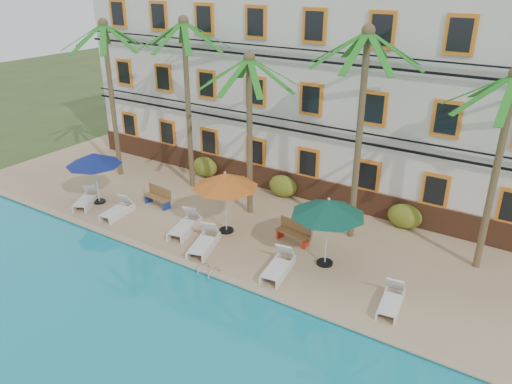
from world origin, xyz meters
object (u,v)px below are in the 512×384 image
Objects in this scene: umbrella_red at (225,181)px; bench_left at (158,196)px; lounger_a at (86,199)px; lounger_e at (279,266)px; palm_e at (501,145)px; palm_d at (362,109)px; lounger_b at (118,210)px; bench_right at (294,232)px; umbrella_green at (328,208)px; palm_c at (249,113)px; lounger_f at (391,300)px; pool_ladder at (209,274)px; lounger_c at (185,225)px; palm_b at (187,82)px; umbrella_blue at (94,159)px; palm_a at (110,79)px; lounger_d at (204,242)px.

bench_left is at bearing 175.15° from umbrella_red.
lounger_e is (10.84, -0.10, 0.02)m from lounger_a.
palm_e is 2.70× the size of umbrella_red.
palm_d is 1.14× the size of palm_e.
bench_right is at bearing 15.65° from lounger_b.
umbrella_red is at bearing 179.16° from umbrella_green.
lounger_e is at bearing -74.60° from bench_right.
palm_c is 5.46m from bench_right.
palm_e is at bearing 16.82° from umbrella_red.
palm_d is 7.22m from lounger_f.
lounger_e is 1.35× the size of bench_left.
pool_ladder is (-1.48, -3.88, -0.47)m from bench_right.
lounger_c is 3.59m from pool_ladder.
umbrella_red is at bearing 170.36° from lounger_f.
palm_e is 6.30m from umbrella_green.
lounger_c is 2.89× the size of pool_ladder.
palm_c is at bearing 36.05° from lounger_b.
palm_b is 9.12m from palm_d.
bench_left is 6.68m from pool_ladder.
lounger_a is (-11.98, -4.04, -5.22)m from palm_d.
lounger_b is at bearing -14.68° from umbrella_blue.
palm_a is 18.59m from palm_e.
lounger_a reaches higher than lounger_b.
palm_a reaches higher than bench_left.
palm_c is 7.86m from umbrella_blue.
palm_d is 5.63m from bench_right.
lounger_d reaches higher than lounger_b.
umbrella_green reaches higher than lounger_b.
bench_left is at bearing 26.65° from umbrella_blue.
pool_ladder is at bearing -14.09° from umbrella_blue.
palm_a reaches higher than umbrella_red.
lounger_e is at bearing -3.22° from umbrella_blue.
palm_b reaches higher than lounger_a.
umbrella_green is (4.94, -2.22, -2.36)m from palm_c.
palm_c is at bearing 27.02° from lounger_a.
lounger_d is at bearing -86.02° from umbrella_red.
lounger_d is at bearing -154.20° from palm_e.
palm_d reaches higher than pool_ladder.
palm_c is 3.39× the size of lounger_d.
umbrella_blue is at bearing -58.95° from palm_a.
lounger_d is at bearing -160.56° from umbrella_green.
lounger_d is at bearing -25.09° from bench_left.
palm_d reaches higher than lounger_b.
umbrella_blue is at bearing -166.80° from palm_e.
palm_b is 6.89m from lounger_b.
lounger_a is 10.84m from lounger_e.
bench_right reaches higher than lounger_b.
lounger_d is (-4.57, -4.27, -5.19)m from palm_d.
bench_right reaches higher than lounger_a.
lounger_b is 8.69m from lounger_e.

